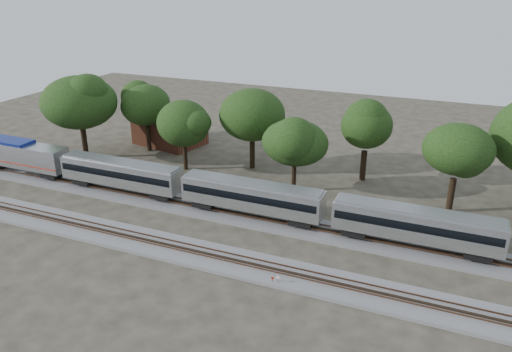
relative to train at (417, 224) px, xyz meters
The scene contains 15 objects.
ground 18.65m from the train, 160.94° to the right, with size 160.00×160.00×0.00m, color #383328.
track_far 17.63m from the train, behind, with size 160.00×5.00×0.73m.
track_near 20.27m from the train, 150.06° to the right, with size 160.00×5.00×0.73m.
train is the anchor object (origin of this frame).
switch_stand_red 17.01m from the train, 134.54° to the right, with size 0.29×0.07×0.90m.
switch_stand_white 16.59m from the train, 133.32° to the right, with size 0.35×0.11×1.11m.
switch_lever 16.92m from the train, 137.28° to the right, with size 0.50×0.30×0.30m, color #512D19.
brick_building 49.00m from the train, 154.01° to the left, with size 12.64×10.04×5.43m.
tree_0 54.12m from the train, 169.31° to the left, with size 9.31×9.31×13.12m.
tree_1 48.54m from the train, 159.60° to the left, with size 8.02×8.02×11.31m.
tree_2 37.22m from the train, 161.71° to the left, with size 7.39×7.39×10.42m.
tree_3 31.08m from the train, 148.07° to the left, with size 8.53×8.53×12.03m.
tree_4 20.41m from the train, 149.31° to the left, with size 7.06×7.06×9.95m.
tree_5 20.80m from the train, 117.52° to the left, with size 8.30×8.30×11.71m.
tree_6 13.02m from the train, 76.18° to the left, with size 8.39×8.39×11.83m.
Camera 1 is at (19.88, -43.93, 27.66)m, focal length 35.00 mm.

